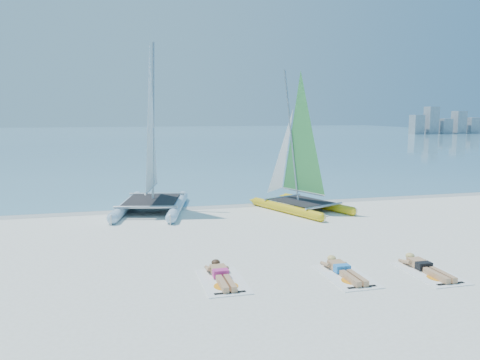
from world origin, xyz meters
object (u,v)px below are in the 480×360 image
at_px(towel_a, 223,281).
at_px(towel_b, 346,276).
at_px(sunbather_b, 343,269).
at_px(sunbather_c, 425,266).
at_px(catamaran_yellow, 295,164).
at_px(towel_c, 430,273).
at_px(catamaran_blue, 151,158).
at_px(sunbather_a, 221,274).

height_order(towel_a, towel_b, same).
bearing_deg(sunbather_b, sunbather_c, -8.65).
xyz_separation_m(catamaran_yellow, towel_b, (-1.68, -7.87, -1.82)).
xyz_separation_m(catamaran_yellow, towel_c, (0.38, -8.18, -1.82)).
relative_size(towel_a, sunbather_b, 1.07).
relative_size(catamaran_blue, sunbather_a, 4.04).
xyz_separation_m(towel_a, towel_c, (4.99, -0.71, 0.00)).
relative_size(sunbather_a, towel_c, 0.93).
relative_size(sunbather_b, towel_c, 0.93).
bearing_deg(sunbather_b, catamaran_yellow, 77.67).
bearing_deg(sunbather_b, towel_b, -90.00).
xyz_separation_m(catamaran_blue, sunbather_b, (3.97, -8.77, -1.96)).
bearing_deg(sunbather_a, sunbather_b, -7.68).
xyz_separation_m(catamaran_blue, sunbather_a, (1.03, -8.37, -1.96)).
bearing_deg(towel_b, catamaran_yellow, 77.96).
height_order(sunbather_a, towel_c, sunbather_a).
distance_m(catamaran_blue, towel_a, 8.87).
bearing_deg(towel_c, sunbather_c, 90.00).
bearing_deg(sunbather_c, towel_b, 176.63).
distance_m(sunbather_a, towel_c, 5.07).
bearing_deg(sunbather_b, towel_c, -13.78).
bearing_deg(towel_a, towel_c, -8.08).
bearing_deg(catamaran_blue, sunbather_a, -70.17).
height_order(sunbather_b, towel_c, sunbather_b).
distance_m(catamaran_blue, towel_c, 11.25).
xyz_separation_m(catamaran_yellow, sunbather_b, (-1.68, -7.68, -1.71)).
bearing_deg(sunbather_b, catamaran_blue, 114.35).
distance_m(sunbather_a, towel_b, 2.99).
distance_m(towel_a, sunbather_c, 5.02).
xyz_separation_m(sunbather_a, sunbather_b, (2.93, -0.40, 0.00)).
distance_m(catamaran_yellow, sunbather_c, 8.18).
xyz_separation_m(sunbather_a, towel_c, (4.99, -0.90, -0.11)).
relative_size(sunbather_b, sunbather_c, 1.00).
bearing_deg(sunbather_a, sunbather_c, -8.08).
height_order(catamaran_yellow, towel_a, catamaran_yellow).
relative_size(catamaran_blue, sunbather_b, 4.04).
relative_size(catamaran_blue, sunbather_c, 4.04).
bearing_deg(towel_a, towel_b, -7.68).
distance_m(towel_a, towel_b, 2.96).
distance_m(catamaran_blue, sunbather_b, 9.82).
distance_m(towel_a, sunbather_b, 2.94).
height_order(towel_a, sunbather_c, sunbather_c).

